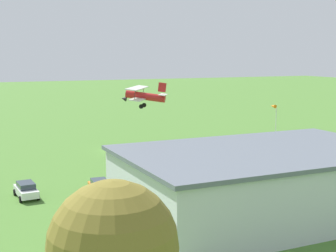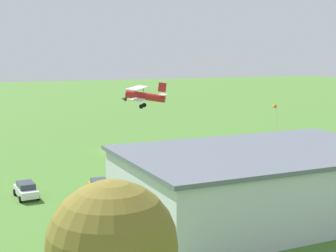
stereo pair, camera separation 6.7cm
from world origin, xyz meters
name	(u,v)px [view 1 (the left image)]	position (x,y,z in m)	size (l,w,h in m)	color
ground_plane	(116,151)	(0.00, 0.00, 0.00)	(400.00, 400.00, 0.00)	#47752D
hangar	(263,182)	(-2.94, 33.45, 2.98)	(25.17, 16.05, 5.93)	silver
biplane	(143,95)	(-2.91, 3.92, 8.46)	(7.14, 8.14, 3.69)	#B21E1E
car_red	(271,164)	(-13.42, 20.07, 0.81)	(2.23, 4.38, 1.56)	red
car_orange	(100,187)	(8.73, 21.81, 0.83)	(2.23, 4.42, 1.60)	orange
car_white	(26,190)	(15.74, 19.68, 0.82)	(2.17, 4.18, 1.58)	white
person_watching_takeoff	(255,157)	(-13.88, 15.98, 0.88)	(0.39, 0.39, 1.75)	#33723F
person_at_fence_line	(220,166)	(-7.48, 17.91, 0.75)	(0.54, 0.54, 1.53)	navy
tree_by_windsock	(113,246)	(15.66, 48.35, 5.53)	(6.08, 6.08, 8.59)	brown
windsock	(273,109)	(-27.29, 1.28, 5.24)	(1.07, 1.31, 5.95)	silver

